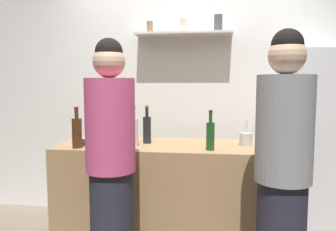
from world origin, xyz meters
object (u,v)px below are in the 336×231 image
(wine_bottle_green_glass, at_px, (210,135))
(person_pink_top, at_px, (111,164))
(refrigerator, at_px, (324,145))
(wine_bottle_dark_glass, at_px, (147,129))
(wine_bottle_amber_glass, at_px, (77,132))
(baking_pan, at_px, (103,140))
(wine_bottle_pale_glass, at_px, (133,131))
(water_bottle_plastic, at_px, (274,138))
(utensil_holder, at_px, (246,139))
(person_grey_hoodie, at_px, (283,173))

(wine_bottle_green_glass, xyz_separation_m, person_pink_top, (-0.68, -0.40, -0.16))
(refrigerator, xyz_separation_m, wine_bottle_dark_glass, (-1.58, -0.30, 0.16))
(wine_bottle_dark_glass, xyz_separation_m, person_pink_top, (-0.13, -0.64, -0.16))
(wine_bottle_amber_glass, bearing_deg, person_pink_top, -42.48)
(baking_pan, relative_size, person_pink_top, 0.20)
(wine_bottle_pale_glass, relative_size, water_bottle_plastic, 1.49)
(wine_bottle_green_glass, bearing_deg, wine_bottle_amber_glass, -177.64)
(wine_bottle_pale_glass, distance_m, wine_bottle_amber_glass, 0.46)
(wine_bottle_green_glass, height_order, water_bottle_plastic, wine_bottle_green_glass)
(refrigerator, height_order, wine_bottle_dark_glass, refrigerator)
(wine_bottle_dark_glass, relative_size, wine_bottle_pale_glass, 1.02)
(wine_bottle_amber_glass, bearing_deg, water_bottle_plastic, 2.71)
(wine_bottle_dark_glass, distance_m, wine_bottle_green_glass, 0.60)
(person_pink_top, bearing_deg, utensil_holder, -174.50)
(wine_bottle_green_glass, distance_m, person_grey_hoodie, 0.70)
(wine_bottle_dark_glass, xyz_separation_m, wine_bottle_green_glass, (0.55, -0.24, -0.01))
(water_bottle_plastic, xyz_separation_m, person_grey_hoodie, (-0.05, -0.56, -0.12))
(refrigerator, xyz_separation_m, baking_pan, (-1.96, -0.33, 0.06))
(wine_bottle_green_glass, relative_size, person_pink_top, 0.18)
(wine_bottle_green_glass, relative_size, person_grey_hoodie, 0.18)
(wine_bottle_green_glass, bearing_deg, refrigerator, 27.32)
(utensil_holder, relative_size, wine_bottle_pale_glass, 0.66)
(baking_pan, xyz_separation_m, utensil_holder, (1.23, 0.03, 0.03))
(refrigerator, bearing_deg, wine_bottle_dark_glass, -169.38)
(wine_bottle_dark_glass, bearing_deg, wine_bottle_amber_glass, -151.86)
(wine_bottle_dark_glass, relative_size, person_pink_top, 0.20)
(baking_pan, relative_size, wine_bottle_green_glass, 1.08)
(wine_bottle_green_glass, xyz_separation_m, person_grey_hoodie, (0.44, -0.53, -0.15))
(refrigerator, distance_m, person_pink_top, 1.95)
(refrigerator, height_order, wine_bottle_pale_glass, refrigerator)
(wine_bottle_dark_glass, bearing_deg, utensil_holder, -0.42)
(baking_pan, bearing_deg, utensil_holder, 1.39)
(wine_bottle_pale_glass, height_order, person_grey_hoodie, person_grey_hoodie)
(utensil_holder, xyz_separation_m, wine_bottle_green_glass, (-0.30, -0.23, 0.07))
(person_grey_hoodie, bearing_deg, water_bottle_plastic, 47.62)
(wine_bottle_green_glass, xyz_separation_m, water_bottle_plastic, (0.49, 0.03, -0.02))
(wine_bottle_pale_glass, relative_size, wine_bottle_green_glass, 1.05)
(wine_bottle_green_glass, relative_size, wine_bottle_amber_glass, 0.94)
(utensil_holder, relative_size, person_pink_top, 0.13)
(baking_pan, distance_m, water_bottle_plastic, 1.43)
(wine_bottle_pale_glass, relative_size, person_grey_hoodie, 0.19)
(baking_pan, xyz_separation_m, person_pink_top, (0.25, -0.60, -0.06))
(wine_bottle_green_glass, bearing_deg, person_grey_hoodie, -50.31)
(refrigerator, distance_m, person_grey_hoodie, 1.21)
(wine_bottle_green_glass, height_order, person_grey_hoodie, person_grey_hoodie)
(wine_bottle_green_glass, height_order, person_pink_top, person_pink_top)
(utensil_holder, relative_size, wine_bottle_dark_glass, 0.65)
(wine_bottle_dark_glass, xyz_separation_m, water_bottle_plastic, (1.04, -0.21, -0.03))
(refrigerator, xyz_separation_m, wine_bottle_amber_glass, (-2.10, -0.58, 0.17))
(baking_pan, bearing_deg, wine_bottle_pale_glass, -22.28)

